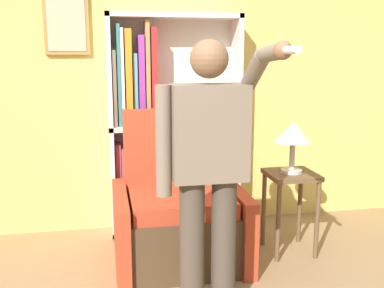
# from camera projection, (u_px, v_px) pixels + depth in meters

# --- Properties ---
(wall_back) EXTENTS (8.00, 0.11, 2.80)m
(wall_back) POSITION_uv_depth(u_px,v_px,m) (149.00, 73.00, 3.96)
(wall_back) COLOR #E0C160
(wall_back) RESTS_ON ground_plane
(bookcase) EXTENTS (1.14, 0.28, 1.90)m
(bookcase) POSITION_uv_depth(u_px,v_px,m) (157.00, 129.00, 3.91)
(bookcase) COLOR silver
(bookcase) RESTS_ON ground_plane
(armchair) EXTENTS (0.97, 0.85, 1.14)m
(armchair) POSITION_uv_depth(u_px,v_px,m) (178.00, 214.00, 3.46)
(armchair) COLOR #4C3823
(armchair) RESTS_ON ground_plane
(person_standing) EXTENTS (0.58, 0.78, 1.65)m
(person_standing) POSITION_uv_depth(u_px,v_px,m) (209.00, 164.00, 2.59)
(person_standing) COLOR #473D33
(person_standing) RESTS_ON ground_plane
(side_table) EXTENTS (0.37, 0.37, 0.66)m
(side_table) POSITION_uv_depth(u_px,v_px,m) (291.00, 190.00, 3.54)
(side_table) COLOR brown
(side_table) RESTS_ON ground_plane
(table_lamp) EXTENTS (0.29, 0.29, 0.40)m
(table_lamp) POSITION_uv_depth(u_px,v_px,m) (293.00, 135.00, 3.45)
(table_lamp) COLOR #B7B2A8
(table_lamp) RESTS_ON side_table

